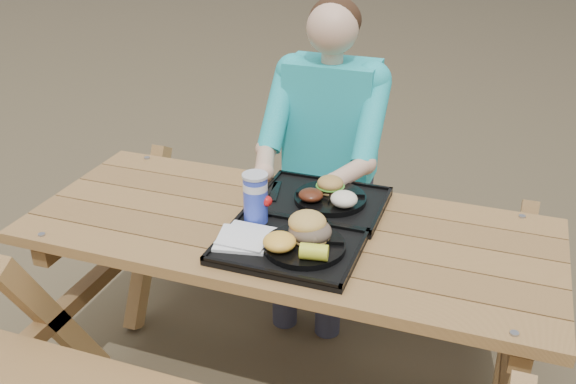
% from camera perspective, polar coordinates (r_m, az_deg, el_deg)
% --- Properties ---
extents(picnic_table, '(1.80, 1.49, 0.75)m').
position_cam_1_polar(picnic_table, '(2.40, 0.00, -10.84)').
color(picnic_table, '#999999').
rests_on(picnic_table, ground).
extents(tray_near, '(0.45, 0.35, 0.02)m').
position_cam_1_polar(tray_near, '(2.05, 0.05, -4.95)').
color(tray_near, black).
rests_on(tray_near, picnic_table).
extents(tray_far, '(0.45, 0.35, 0.02)m').
position_cam_1_polar(tray_far, '(2.32, 2.98, -0.99)').
color(tray_far, black).
rests_on(tray_far, picnic_table).
extents(plate_near, '(0.26, 0.26, 0.02)m').
position_cam_1_polar(plate_near, '(2.02, 1.48, -4.81)').
color(plate_near, black).
rests_on(plate_near, tray_near).
extents(plate_far, '(0.26, 0.26, 0.02)m').
position_cam_1_polar(plate_far, '(2.31, 3.77, -0.56)').
color(plate_far, black).
rests_on(plate_far, tray_far).
extents(napkin_stack, '(0.19, 0.19, 0.02)m').
position_cam_1_polar(napkin_stack, '(2.07, -4.05, -4.11)').
color(napkin_stack, white).
rests_on(napkin_stack, tray_near).
extents(soda_cup, '(0.08, 0.08, 0.16)m').
position_cam_1_polar(soda_cup, '(2.14, -2.90, -0.64)').
color(soda_cup, '#1930BE').
rests_on(soda_cup, tray_near).
extents(condiment_bbq, '(0.05, 0.05, 0.03)m').
position_cam_1_polar(condiment_bbq, '(2.14, 0.96, -2.76)').
color(condiment_bbq, black).
rests_on(condiment_bbq, tray_near).
extents(condiment_mustard, '(0.04, 0.04, 0.03)m').
position_cam_1_polar(condiment_mustard, '(2.13, 3.09, -2.95)').
color(condiment_mustard, yellow).
rests_on(condiment_mustard, tray_near).
extents(sandwich, '(0.13, 0.13, 0.13)m').
position_cam_1_polar(sandwich, '(2.01, 1.99, -2.50)').
color(sandwich, gold).
rests_on(sandwich, plate_near).
extents(mac_cheese, '(0.10, 0.10, 0.05)m').
position_cam_1_polar(mac_cheese, '(1.97, -0.77, -4.45)').
color(mac_cheese, yellow).
rests_on(mac_cheese, plate_near).
extents(corn_cob, '(0.10, 0.10, 0.05)m').
position_cam_1_polar(corn_cob, '(1.93, 2.33, -5.34)').
color(corn_cob, yellow).
rests_on(corn_cob, plate_near).
extents(cutlery_far, '(0.06, 0.16, 0.01)m').
position_cam_1_polar(cutlery_far, '(2.37, -1.15, 0.08)').
color(cutlery_far, black).
rests_on(cutlery_far, tray_far).
extents(burger, '(0.10, 0.10, 0.09)m').
position_cam_1_polar(burger, '(2.32, 3.79, 1.06)').
color(burger, '#BA8941').
rests_on(burger, plate_far).
extents(baked_beans, '(0.09, 0.09, 0.04)m').
position_cam_1_polar(baked_beans, '(2.26, 2.05, -0.27)').
color(baked_beans, '#502010').
rests_on(baked_beans, plate_far).
extents(potato_salad, '(0.09, 0.09, 0.05)m').
position_cam_1_polar(potato_salad, '(2.23, 5.00, -0.63)').
color(potato_salad, white).
rests_on(potato_salad, plate_far).
extents(diner, '(0.48, 0.84, 1.28)m').
position_cam_1_polar(diner, '(2.85, 3.64, 1.91)').
color(diner, teal).
rests_on(diner, ground).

